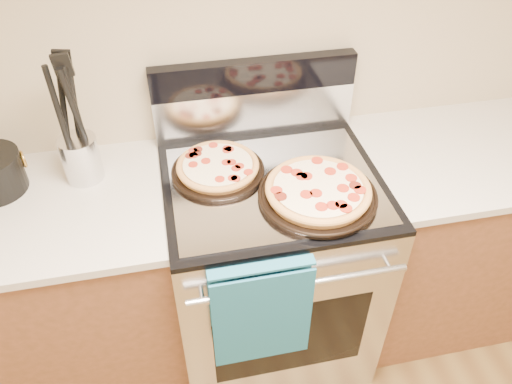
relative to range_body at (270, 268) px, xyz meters
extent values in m
plane|color=#C7B890|center=(0.00, 0.35, 0.90)|extent=(4.00, 0.00, 4.00)
cube|color=#B7B7BC|center=(0.00, 0.00, 0.00)|extent=(0.76, 0.68, 0.90)
cube|color=black|center=(0.00, -0.34, 0.00)|extent=(0.56, 0.01, 0.40)
cube|color=black|center=(0.00, 0.00, 0.46)|extent=(0.76, 0.68, 0.02)
cube|color=silver|center=(0.00, 0.31, 0.56)|extent=(0.76, 0.06, 0.18)
cube|color=black|center=(0.00, 0.31, 0.71)|extent=(0.76, 0.06, 0.12)
cylinder|color=silver|center=(0.00, -0.38, 0.35)|extent=(0.70, 0.03, 0.03)
cube|color=gray|center=(0.00, -0.03, 0.47)|extent=(0.70, 0.55, 0.01)
cube|color=brown|center=(-0.88, 0.03, -0.01)|extent=(1.00, 0.62, 0.88)
cube|color=#B9B2A6|center=(-0.88, 0.03, 0.45)|extent=(1.02, 0.64, 0.03)
cube|color=brown|center=(0.88, 0.03, -0.01)|extent=(1.00, 0.62, 0.88)
cube|color=#B9B2A6|center=(0.88, 0.03, 0.45)|extent=(1.02, 0.64, 0.03)
cylinder|color=silver|center=(-0.64, 0.16, 0.54)|extent=(0.13, 0.13, 0.16)
camera|label=1|loc=(-0.33, -1.30, 1.57)|focal=35.00mm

